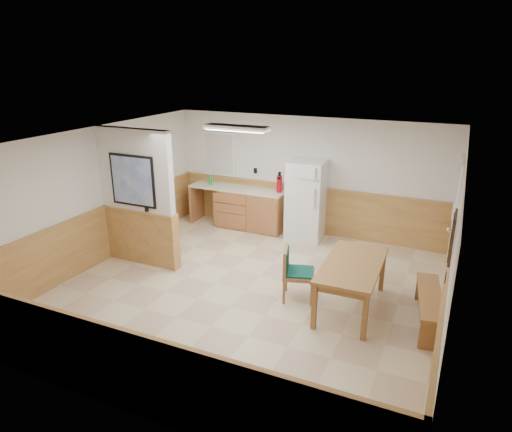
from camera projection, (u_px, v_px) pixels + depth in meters
The scene contains 20 objects.
ground at pixel (246, 290), 7.53m from camera, with size 6.00×6.00×0.00m, color beige.
ceiling at pixel (245, 139), 6.71m from camera, with size 6.00×6.00×0.02m, color silver.
back_wall at pixel (307, 176), 9.70m from camera, with size 6.00×0.02×2.50m, color white.
right_wall at pixel (453, 251), 5.95m from camera, with size 0.02×6.00×2.50m, color white.
left_wall at pixel (97, 196), 8.29m from camera, with size 0.02×6.00×2.50m, color white.
wainscot_back at pixel (305, 210), 9.93m from camera, with size 6.00×0.04×1.00m, color tan.
wainscot_right at pixel (443, 302), 6.20m from camera, with size 0.04×6.00×1.00m, color tan.
wainscot_left at pixel (103, 235), 8.53m from camera, with size 0.04×6.00×1.00m, color tan.
partition_wall at pixel (138, 199), 8.17m from camera, with size 1.50×0.20×2.50m.
kitchen_counter at pixel (249, 208), 10.16m from camera, with size 2.20×0.61×1.00m.
exterior_door at pixel (454, 220), 7.66m from camera, with size 0.07×1.02×2.15m.
kitchen_window at pixel (219, 154), 10.40m from camera, with size 0.80×0.04×1.00m.
wall_painting at pixel (452, 237), 5.60m from camera, with size 0.04×0.50×0.60m.
fluorescent_fixture at pixel (237, 128), 8.15m from camera, with size 1.20×0.30×0.09m.
refrigerator at pixel (306, 200), 9.47m from camera, with size 0.77×0.74×1.67m.
dining_table at pixel (352, 269), 6.80m from camera, with size 0.86×1.66×0.75m.
dining_bench at pixel (429, 302), 6.50m from camera, with size 0.51×1.47×0.45m.
dining_chair at pixel (293, 270), 7.15m from camera, with size 0.78×0.63×0.85m.
fire_extinguisher at pixel (279, 183), 9.71m from camera, with size 0.13×0.13×0.45m.
soap_bottle at pixel (210, 180), 10.33m from camera, with size 0.08×0.08×0.24m, color green.
Camera 1 is at (2.92, -6.04, 3.65)m, focal length 32.00 mm.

